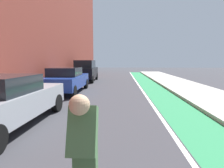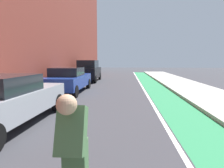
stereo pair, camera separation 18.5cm
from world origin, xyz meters
The scene contains 8 objects.
ground_plane centered at (0.00, 15.58, 0.00)m, with size 86.14×86.14×0.00m, color #38383D.
bike_lane_paint centered at (2.95, 17.58, 0.00)m, with size 1.60×39.16×0.00m, color #2D8451.
lane_divider_stripe centered at (2.05, 17.58, 0.00)m, with size 0.12×39.16×0.00m, color white.
sidewalk_right centered at (5.33, 17.58, 0.07)m, with size 3.16×39.16×0.14m, color #A8A59E.
parked_sedan_silver centered at (-2.70, 11.11, 0.79)m, with size 2.05×4.56×1.53m.
parked_sedan_blue centered at (-2.70, 17.07, 0.79)m, with size 1.99×4.48×1.53m.
parked_suv_black centered at (-2.70, 23.28, 1.01)m, with size 1.93×4.26×1.98m.
cyclist_mid centered at (0.25, 8.00, 0.81)m, with size 0.48×1.69×1.60m.
Camera 2 is at (0.87, 5.96, 1.95)m, focal length 29.76 mm.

